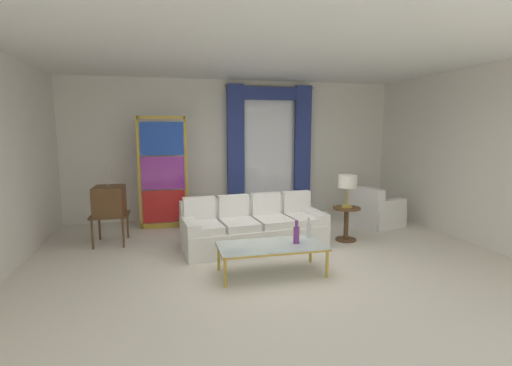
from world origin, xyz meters
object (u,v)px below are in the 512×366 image
object	(u,v)px
armchair_white	(375,212)
round_side_table	(346,221)
vintage_tv	(109,202)
table_lamp_brass	(348,183)
coffee_table	(272,247)
stained_glass_divider	(163,175)
bottle_crystal_tall	(296,234)
peacock_figurine	(191,220)
couch_white_long	(253,228)
bottle_blue_decanter	(309,229)

from	to	relation	value
armchair_white	round_side_table	distance (m)	1.33
round_side_table	armchair_white	bearing A→B (deg)	38.05
armchair_white	round_side_table	bearing A→B (deg)	-141.95
vintage_tv	table_lamp_brass	world-z (taller)	vintage_tv
coffee_table	table_lamp_brass	world-z (taller)	table_lamp_brass
stained_glass_divider	round_side_table	world-z (taller)	stained_glass_divider
coffee_table	bottle_crystal_tall	size ratio (longest dim) A/B	4.41
coffee_table	round_side_table	distance (m)	2.07
vintage_tv	table_lamp_brass	bearing A→B (deg)	-10.72
bottle_crystal_tall	table_lamp_brass	distance (m)	1.88
stained_glass_divider	armchair_white	bearing A→B (deg)	-10.91
peacock_figurine	bottle_crystal_tall	bearing A→B (deg)	-62.65
stained_glass_divider	peacock_figurine	bearing A→B (deg)	-37.45
couch_white_long	vintage_tv	distance (m)	2.48
armchair_white	table_lamp_brass	xyz separation A→B (m)	(-1.05, -0.82, 0.74)
stained_glass_divider	round_side_table	size ratio (longest dim) A/B	3.70
bottle_blue_decanter	stained_glass_divider	xyz separation A→B (m)	(-2.04, 2.59, 0.53)
bottle_crystal_tall	vintage_tv	size ratio (longest dim) A/B	0.24
vintage_tv	coffee_table	bearing A→B (deg)	-40.15
bottle_crystal_tall	stained_glass_divider	size ratio (longest dim) A/B	0.15
bottle_blue_decanter	armchair_white	bearing A→B (deg)	39.99
bottle_crystal_tall	stained_glass_divider	bearing A→B (deg)	121.83
bottle_crystal_tall	vintage_tv	xyz separation A→B (m)	(-2.66, 1.98, 0.19)
vintage_tv	peacock_figurine	distance (m)	1.55
bottle_crystal_tall	round_side_table	bearing A→B (deg)	41.90
bottle_blue_decanter	table_lamp_brass	distance (m)	1.54
round_side_table	table_lamp_brass	xyz separation A→B (m)	(0.00, 0.00, 0.67)
round_side_table	coffee_table	bearing A→B (deg)	-144.91
bottle_blue_decanter	peacock_figurine	bearing A→B (deg)	124.94
couch_white_long	round_side_table	world-z (taller)	couch_white_long
couch_white_long	table_lamp_brass	size ratio (longest dim) A/B	4.24
armchair_white	table_lamp_brass	distance (m)	1.52
bottle_crystal_tall	round_side_table	xyz separation A→B (m)	(1.36, 1.22, -0.19)
stained_glass_divider	table_lamp_brass	distance (m)	3.52
couch_white_long	peacock_figurine	world-z (taller)	couch_white_long
couch_white_long	stained_glass_divider	size ratio (longest dim) A/B	1.10
table_lamp_brass	coffee_table	bearing A→B (deg)	-144.91
bottle_blue_decanter	peacock_figurine	size ratio (longest dim) A/B	0.48
couch_white_long	bottle_crystal_tall	xyz separation A→B (m)	(0.31, -1.28, 0.24)
armchair_white	round_side_table	world-z (taller)	armchair_white
bottle_crystal_tall	table_lamp_brass	bearing A→B (deg)	41.90
bottle_blue_decanter	couch_white_long	bearing A→B (deg)	119.75
stained_glass_divider	table_lamp_brass	size ratio (longest dim) A/B	3.86
vintage_tv	round_side_table	bearing A→B (deg)	-10.72
bottle_crystal_tall	vintage_tv	world-z (taller)	vintage_tv
vintage_tv	couch_white_long	bearing A→B (deg)	-16.60
coffee_table	bottle_blue_decanter	size ratio (longest dim) A/B	4.98
armchair_white	peacock_figurine	size ratio (longest dim) A/B	1.66
peacock_figurine	table_lamp_brass	size ratio (longest dim) A/B	1.05
coffee_table	armchair_white	size ratio (longest dim) A/B	1.45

